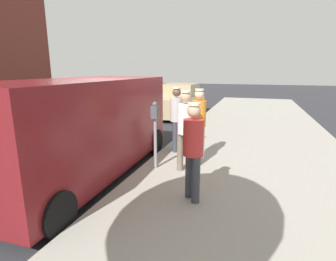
% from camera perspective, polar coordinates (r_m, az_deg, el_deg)
% --- Properties ---
extents(ground_plane, '(80.00, 80.00, 0.00)m').
position_cam_1_polar(ground_plane, '(7.16, -11.26, -6.30)').
color(ground_plane, '#2D2D33').
extents(sidewalk_slab, '(5.00, 32.00, 0.15)m').
position_cam_1_polar(sidewalk_slab, '(6.27, 18.15, -8.85)').
color(sidewalk_slab, '#9E998E').
rests_on(sidewalk_slab, ground).
extents(parking_meter_near, '(0.14, 0.18, 1.52)m').
position_cam_1_polar(parking_meter_near, '(5.80, -2.81, 1.47)').
color(parking_meter_near, gray).
rests_on(parking_meter_near, sidewalk_slab).
extents(pedestrian_in_red, '(0.34, 0.34, 1.68)m').
position_cam_1_polar(pedestrian_in_red, '(4.36, 5.50, -3.41)').
color(pedestrian_in_red, '#383D47').
rests_on(pedestrian_in_red, sidewalk_slab).
extents(pedestrian_in_gray, '(0.34, 0.36, 1.75)m').
position_cam_1_polar(pedestrian_in_gray, '(7.07, 1.87, 3.39)').
color(pedestrian_in_gray, '#383D47').
rests_on(pedestrian_in_gray, sidewalk_slab).
extents(pedestrian_in_orange, '(0.34, 0.34, 1.76)m').
position_cam_1_polar(pedestrian_in_orange, '(6.42, 6.71, 2.36)').
color(pedestrian_in_orange, beige).
rests_on(pedestrian_in_orange, sidewalk_slab).
extents(pedestrian_in_white, '(0.36, 0.34, 1.77)m').
position_cam_1_polar(pedestrian_in_white, '(5.64, 3.82, 1.02)').
color(pedestrian_in_white, '#726656').
rests_on(pedestrian_in_white, sidewalk_slab).
extents(parked_van, '(2.21, 5.24, 2.15)m').
position_cam_1_polar(parked_van, '(6.03, -18.30, 1.01)').
color(parked_van, maroon).
rests_on(parked_van, ground).
extents(parked_sedan_ahead, '(1.95, 4.41, 1.65)m').
position_cam_1_polar(parked_sedan_ahead, '(13.65, 2.43, 6.34)').
color(parked_sedan_ahead, tan).
rests_on(parked_sedan_ahead, ground).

